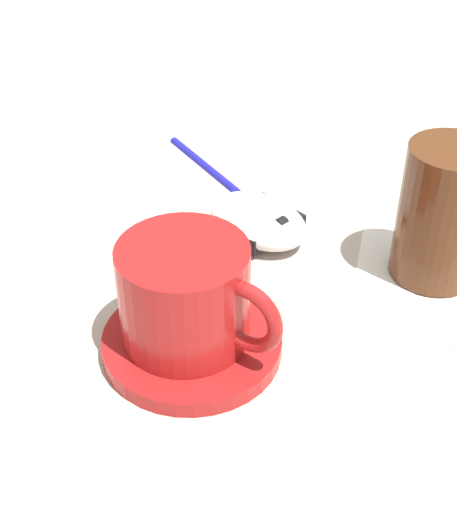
# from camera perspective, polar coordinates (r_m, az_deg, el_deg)

# --- Properties ---
(ground_plane) EXTENTS (3.00, 3.00, 0.00)m
(ground_plane) POSITION_cam_1_polar(r_m,az_deg,el_deg) (0.60, 6.64, -0.53)
(ground_plane) COLOR #B2A899
(saucer) EXTENTS (0.13, 0.13, 0.01)m
(saucer) POSITION_cam_1_polar(r_m,az_deg,el_deg) (0.51, -2.93, -6.94)
(saucer) COLOR maroon
(saucer) RESTS_ON ground
(coffee_cup) EXTENTS (0.12, 0.09, 0.07)m
(coffee_cup) POSITION_cam_1_polar(r_m,az_deg,el_deg) (0.48, -3.34, -3.11)
(coffee_cup) COLOR maroon
(coffee_cup) RESTS_ON saucer
(computer_mouse) EXTENTS (0.12, 0.10, 0.03)m
(computer_mouse) POSITION_cam_1_polar(r_m,az_deg,el_deg) (0.62, 2.42, 2.87)
(computer_mouse) COLOR silver
(computer_mouse) RESTS_ON ground
(napkin_under_glass) EXTENTS (0.14, 0.14, 0.00)m
(napkin_under_glass) POSITION_cam_1_polar(r_m,az_deg,el_deg) (0.60, 16.39, -1.28)
(napkin_under_glass) COLOR silver
(napkin_under_glass) RESTS_ON ground
(drinking_glass) EXTENTS (0.07, 0.07, 0.11)m
(drinking_glass) POSITION_cam_1_polar(r_m,az_deg,el_deg) (0.57, 16.77, 3.28)
(drinking_glass) COLOR #4C2814
(drinking_glass) RESTS_ON napkin_under_glass
(pen) EXTENTS (0.12, 0.10, 0.01)m
(pen) POSITION_cam_1_polar(r_m,az_deg,el_deg) (0.73, -2.00, 7.55)
(pen) COLOR navy
(pen) RESTS_ON ground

